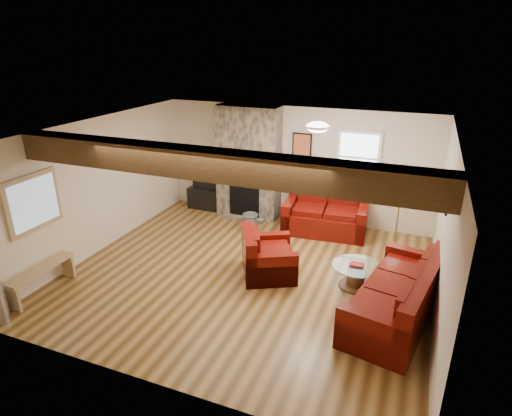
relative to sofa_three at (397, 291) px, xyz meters
The scene contains 17 objects.
room 2.63m from the sofa_three, behind, with size 8.00×8.00×8.00m.
oak_beam 3.24m from the sofa_three, 159.85° to the right, with size 6.00×0.36×0.38m, color #352210.
chimney_breast 4.55m from the sofa_three, 140.87° to the left, with size 1.40×0.67×2.50m.
back_window 3.44m from the sofa_three, 110.33° to the left, with size 0.90×0.08×1.10m, color silver, non-canonical shape.
hatch_window 5.65m from the sofa_three, 167.96° to the right, with size 0.08×1.00×0.90m, color #A58857, non-canonical shape.
ceiling_dome 2.84m from the sofa_three, 141.87° to the left, with size 0.40×0.40×0.18m, color white, non-canonical shape.
artwork_back 4.04m from the sofa_three, 127.38° to the left, with size 0.42×0.06×0.52m, color black, non-canonical shape.
artwork_right 1.54m from the sofa_three, 53.14° to the left, with size 0.06×0.55×0.42m, color black, non-canonical shape.
sofa_three is the anchor object (origin of this frame).
loveseat 3.04m from the sofa_three, 122.38° to the left, with size 1.70×0.98×0.90m, color #4C0705, non-canonical shape.
armchair_red 2.20m from the sofa_three, 166.88° to the left, with size 0.98×0.86×0.79m, color #4C0705, non-canonical shape.
coffee_table 0.94m from the sofa_three, 136.70° to the left, with size 0.81×0.81×0.42m.
tv_cabinet 5.34m from the sofa_three, 147.47° to the left, with size 1.02×0.41×0.51m, color black.
television 5.35m from the sofa_three, 147.47° to the left, with size 0.78×0.10×0.45m, color black.
floor_lamp 2.58m from the sofa_three, 94.47° to the left, with size 0.40×0.40×1.54m.
pine_bench 5.49m from the sofa_three, 165.31° to the right, with size 0.28×1.19×0.45m, color #A58857, non-canonical shape.
coal_bucket 3.81m from the sofa_three, 145.94° to the left, with size 0.36×0.36×0.34m, color slate, non-canonical shape.
Camera 1 is at (2.53, -5.98, 3.82)m, focal length 30.00 mm.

